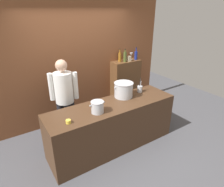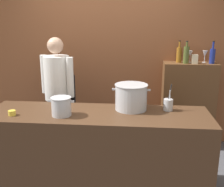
% 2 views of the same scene
% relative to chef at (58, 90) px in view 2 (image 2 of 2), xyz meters
% --- Properties ---
extents(ground_plane, '(8.00, 8.00, 0.00)m').
position_rel_chef_xyz_m(ground_plane, '(0.64, -0.69, -0.96)').
color(ground_plane, '#4C4C51').
extents(brick_back_panel, '(4.40, 0.10, 3.00)m').
position_rel_chef_xyz_m(brick_back_panel, '(0.64, 0.71, 0.54)').
color(brick_back_panel, brown).
rests_on(brick_back_panel, ground_plane).
extents(prep_counter, '(2.44, 0.70, 0.90)m').
position_rel_chef_xyz_m(prep_counter, '(0.64, -0.69, -0.51)').
color(prep_counter, '#472D1C').
rests_on(prep_counter, ground_plane).
extents(bar_cabinet, '(0.76, 0.32, 1.28)m').
position_rel_chef_xyz_m(bar_cabinet, '(1.82, 0.50, -0.33)').
color(bar_cabinet, brown).
rests_on(bar_cabinet, ground_plane).
extents(chef, '(0.49, 0.40, 1.66)m').
position_rel_chef_xyz_m(chef, '(0.00, 0.00, 0.00)').
color(chef, black).
rests_on(chef, ground_plane).
extents(stockpot_large, '(0.43, 0.37, 0.29)m').
position_rel_chef_xyz_m(stockpot_large, '(0.99, -0.53, 0.08)').
color(stockpot_large, '#B7BABF').
rests_on(stockpot_large, prep_counter).
extents(stockpot_small, '(0.28, 0.21, 0.20)m').
position_rel_chef_xyz_m(stockpot_small, '(0.27, -0.80, 0.04)').
color(stockpot_small, '#B7BABF').
rests_on(stockpot_small, prep_counter).
extents(utensil_crock, '(0.10, 0.10, 0.30)m').
position_rel_chef_xyz_m(utensil_crock, '(1.41, -0.53, 0.00)').
color(utensil_crock, '#B7BABF').
rests_on(utensil_crock, prep_counter).
extents(butter_jar, '(0.08, 0.08, 0.05)m').
position_rel_chef_xyz_m(butter_jar, '(-0.26, -0.84, -0.04)').
color(butter_jar, yellow).
rests_on(butter_jar, prep_counter).
extents(wine_bottle_olive, '(0.08, 0.08, 0.31)m').
position_rel_chef_xyz_m(wine_bottle_olive, '(1.73, 0.44, 0.44)').
color(wine_bottle_olive, '#475123').
rests_on(wine_bottle_olive, bar_cabinet).
extents(wine_bottle_amber, '(0.07, 0.07, 0.31)m').
position_rel_chef_xyz_m(wine_bottle_amber, '(1.65, 0.53, 0.43)').
color(wine_bottle_amber, '#8C5919').
rests_on(wine_bottle_amber, bar_cabinet).
extents(wine_bottle_cobalt, '(0.08, 0.08, 0.31)m').
position_rel_chef_xyz_m(wine_bottle_cobalt, '(2.10, 0.46, 0.42)').
color(wine_bottle_cobalt, navy).
rests_on(wine_bottle_cobalt, bar_cabinet).
extents(wine_glass_wide, '(0.08, 0.08, 0.17)m').
position_rel_chef_xyz_m(wine_glass_wide, '(2.02, 0.55, 0.44)').
color(wine_glass_wide, silver).
rests_on(wine_glass_wide, bar_cabinet).
extents(wine_glass_short, '(0.07, 0.07, 0.17)m').
position_rel_chef_xyz_m(wine_glass_short, '(1.81, 0.53, 0.43)').
color(wine_glass_short, silver).
rests_on(wine_glass_short, bar_cabinet).
extents(spice_tin_cream, '(0.08, 0.08, 0.13)m').
position_rel_chef_xyz_m(spice_tin_cream, '(1.85, 0.43, 0.38)').
color(spice_tin_cream, beige).
rests_on(spice_tin_cream, bar_cabinet).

